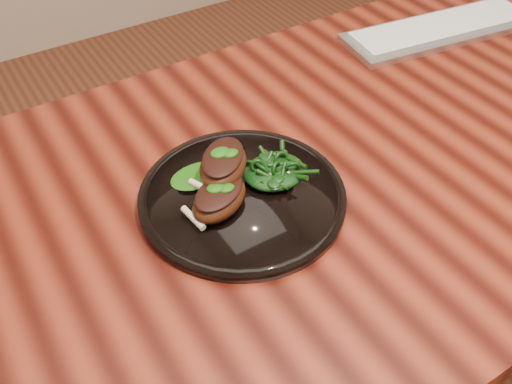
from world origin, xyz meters
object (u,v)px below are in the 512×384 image
plate (242,197)px  keyboard (441,29)px  lamb_chop_front (219,198)px  greens_heap (275,168)px  desk (332,194)px

plate → keyboard: (0.62, 0.22, -0.00)m
plate → lamb_chop_front: lamb_chop_front is taller
lamb_chop_front → keyboard: (0.67, 0.23, -0.03)m
plate → lamb_chop_front: (-0.04, -0.01, 0.03)m
greens_heap → desk: bearing=0.4°
desk → lamb_chop_front: (-0.23, -0.02, 0.12)m
lamb_chop_front → keyboard: lamb_chop_front is taller
desk → plate: size_ratio=5.24×
keyboard → lamb_chop_front: bearing=-161.2°
desk → lamb_chop_front: lamb_chop_front is taller
desk → greens_heap: greens_heap is taller
lamb_chop_front → greens_heap: lamb_chop_front is taller
greens_heap → plate: bearing=-174.8°
plate → greens_heap: size_ratio=3.18×
desk → plate: (-0.18, -0.01, 0.09)m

